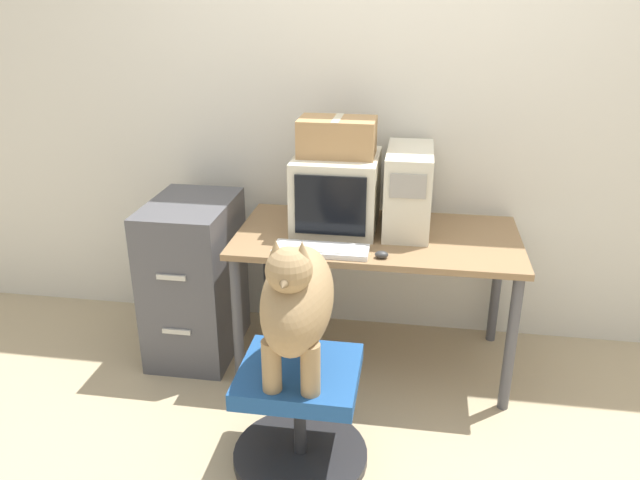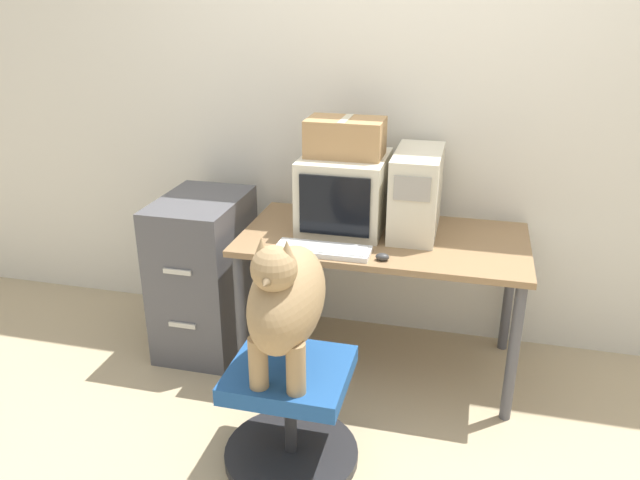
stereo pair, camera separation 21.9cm
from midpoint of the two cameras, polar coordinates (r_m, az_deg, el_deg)
name	(u,v)px [view 2 (the right image)]	position (r m, az deg, el deg)	size (l,w,h in m)	color
ground_plane	(366,403)	(3.03, 6.39, -14.66)	(12.00, 12.00, 0.00)	tan
wall_back	(401,96)	(3.24, 9.38, 12.86)	(8.00, 0.05, 2.60)	silver
desk	(383,252)	(3.02, 7.84, -1.14)	(1.35, 0.71, 0.70)	olive
crt_monitor	(344,192)	(3.04, 4.32, 4.38)	(0.40, 0.45, 0.36)	beige
pc_tower	(416,192)	(3.02, 10.89, 4.30)	(0.22, 0.47, 0.40)	beige
keyboard	(323,250)	(2.78, 2.52, -0.92)	(0.43, 0.15, 0.03)	silver
computer_mouse	(382,257)	(2.73, 8.03, -1.58)	(0.06, 0.04, 0.03)	#333333
office_chair	(291,412)	(2.59, -0.20, -15.56)	(0.55, 0.55, 0.44)	#262628
dog	(286,299)	(2.28, -0.37, -5.44)	(0.26, 0.53, 0.59)	#9E7F56
filing_cabinet	(205,274)	(3.30, -8.65, -3.11)	(0.40, 0.59, 0.83)	#4C4C51
cardboard_box	(345,137)	(2.97, 4.48, 9.32)	(0.36, 0.23, 0.18)	#A87F51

